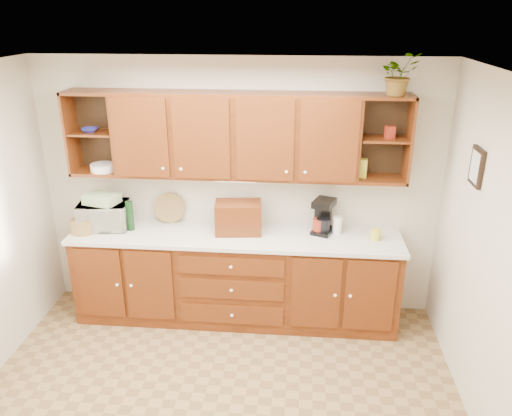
% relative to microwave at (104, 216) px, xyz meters
% --- Properties ---
extents(ceiling, '(4.00, 4.00, 0.00)m').
position_rel_microwave_xyz_m(ceiling, '(1.33, -1.48, 1.53)').
color(ceiling, white).
rests_on(ceiling, back_wall).
extents(back_wall, '(4.00, 0.00, 4.00)m').
position_rel_microwave_xyz_m(back_wall, '(1.33, 0.27, 0.23)').
color(back_wall, beige).
rests_on(back_wall, floor).
extents(right_wall, '(0.00, 3.50, 3.50)m').
position_rel_microwave_xyz_m(right_wall, '(3.33, -1.48, 0.23)').
color(right_wall, beige).
rests_on(right_wall, floor).
extents(base_cabinets, '(3.20, 0.60, 0.90)m').
position_rel_microwave_xyz_m(base_cabinets, '(1.33, -0.03, -0.62)').
color(base_cabinets, '#3C1806').
rests_on(base_cabinets, floor).
extents(countertop, '(3.24, 0.64, 0.04)m').
position_rel_microwave_xyz_m(countertop, '(1.33, -0.04, -0.15)').
color(countertop, silver).
rests_on(countertop, base_cabinets).
extents(upper_cabinets, '(3.20, 0.33, 0.80)m').
position_rel_microwave_xyz_m(upper_cabinets, '(1.33, 0.11, 0.82)').
color(upper_cabinets, '#3C1806').
rests_on(upper_cabinets, back_wall).
extents(undercabinet_light, '(0.40, 0.05, 0.02)m').
position_rel_microwave_xyz_m(undercabinet_light, '(1.33, 0.05, 0.40)').
color(undercabinet_light, white).
rests_on(undercabinet_light, upper_cabinets).
extents(framed_picture, '(0.03, 0.24, 0.30)m').
position_rel_microwave_xyz_m(framed_picture, '(3.31, -0.58, 0.78)').
color(framed_picture, black).
rests_on(framed_picture, right_wall).
extents(wicker_basket, '(0.31, 0.31, 0.13)m').
position_rel_microwave_xyz_m(wicker_basket, '(-0.17, -0.12, -0.07)').
color(wicker_basket, olive).
rests_on(wicker_basket, countertop).
extents(microwave, '(0.52, 0.38, 0.26)m').
position_rel_microwave_xyz_m(microwave, '(0.00, 0.00, 0.00)').
color(microwave, beige).
rests_on(microwave, countertop).
extents(towel_stack, '(0.36, 0.30, 0.09)m').
position_rel_microwave_xyz_m(towel_stack, '(0.00, 0.00, 0.18)').
color(towel_stack, '#EFED70').
rests_on(towel_stack, microwave).
extents(wine_bottle, '(0.08, 0.08, 0.30)m').
position_rel_microwave_xyz_m(wine_bottle, '(0.28, -0.02, 0.02)').
color(wine_bottle, black).
rests_on(wine_bottle, countertop).
extents(woven_tray, '(0.32, 0.13, 0.31)m').
position_rel_microwave_xyz_m(woven_tray, '(0.62, 0.21, -0.12)').
color(woven_tray, olive).
rests_on(woven_tray, countertop).
extents(bread_box, '(0.47, 0.32, 0.31)m').
position_rel_microwave_xyz_m(bread_box, '(1.35, 0.02, 0.02)').
color(bread_box, '#3C1806').
rests_on(bread_box, countertop).
extents(mug_tree, '(0.26, 0.27, 0.30)m').
position_rel_microwave_xyz_m(mug_tree, '(1.39, 0.02, -0.09)').
color(mug_tree, '#3C1806').
rests_on(mug_tree, countertop).
extents(canister_red, '(0.14, 0.14, 0.15)m').
position_rel_microwave_xyz_m(canister_red, '(2.14, 0.06, -0.06)').
color(canister_red, maroon).
rests_on(canister_red, countertop).
extents(canister_white, '(0.10, 0.10, 0.18)m').
position_rel_microwave_xyz_m(canister_white, '(2.32, 0.06, -0.04)').
color(canister_white, white).
rests_on(canister_white, countertop).
extents(canister_yellow, '(0.11, 0.11, 0.11)m').
position_rel_microwave_xyz_m(canister_yellow, '(2.68, -0.04, -0.08)').
color(canister_yellow, gold).
rests_on(canister_yellow, countertop).
extents(coffee_maker, '(0.26, 0.29, 0.34)m').
position_rel_microwave_xyz_m(coffee_maker, '(2.18, 0.10, 0.03)').
color(coffee_maker, black).
rests_on(coffee_maker, countertop).
extents(bowl_stack, '(0.17, 0.17, 0.04)m').
position_rel_microwave_xyz_m(bowl_stack, '(-0.07, 0.08, 0.85)').
color(bowl_stack, navy).
rests_on(bowl_stack, upper_cabinets).
extents(plate_stack, '(0.27, 0.27, 0.07)m').
position_rel_microwave_xyz_m(plate_stack, '(0.02, 0.07, 0.48)').
color(plate_stack, white).
rests_on(plate_stack, upper_cabinets).
extents(pantry_box_yellow, '(0.11, 0.09, 0.18)m').
position_rel_microwave_xyz_m(pantry_box_yellow, '(2.51, 0.10, 0.54)').
color(pantry_box_yellow, gold).
rests_on(pantry_box_yellow, upper_cabinets).
extents(pantry_box_red, '(0.10, 0.09, 0.12)m').
position_rel_microwave_xyz_m(pantry_box_red, '(2.73, 0.07, 0.89)').
color(pantry_box_red, maroon).
rests_on(pantry_box_red, upper_cabinets).
extents(potted_plant, '(0.41, 0.39, 0.36)m').
position_rel_microwave_xyz_m(potted_plant, '(2.75, 0.04, 1.40)').
color(potted_plant, '#999999').
rests_on(potted_plant, upper_cabinets).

